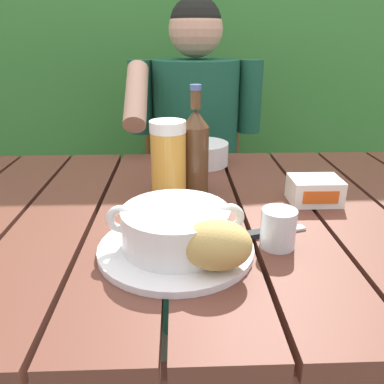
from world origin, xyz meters
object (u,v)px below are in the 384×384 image
bread_roll (215,245)px  water_glass_small (278,228)px  beer_glass (168,160)px  beer_bottle (195,149)px  soup_bowl (176,226)px  person_eating (195,144)px  serving_plate (176,248)px  table_knife (263,233)px  butter_tub (315,190)px  chair_near_diner (194,187)px  diner_bowl (202,153)px

bread_roll → water_glass_small: size_ratio=1.65×
beer_glass → beer_bottle: beer_bottle is taller
soup_bowl → beer_glass: (-0.02, 0.24, 0.04)m
person_eating → serving_plate: person_eating is taller
soup_bowl → table_knife: soup_bowl is taller
person_eating → butter_tub: 0.68m
soup_bowl → butter_tub: 0.37m
table_knife → beer_bottle: bearing=116.9°
soup_bowl → water_glass_small: (0.18, 0.01, -0.01)m
person_eating → table_knife: 0.79m
person_eating → beer_bottle: bearing=-92.5°
chair_near_diner → bread_roll: size_ratio=8.65×
soup_bowl → beer_bottle: size_ratio=0.93×
chair_near_diner → table_knife: size_ratio=6.97×
beer_glass → beer_bottle: 0.07m
bread_roll → water_glass_small: 0.14m
bread_roll → beer_bottle: bearing=92.3°
person_eating → butter_tub: (0.24, -0.64, 0.06)m
soup_bowl → chair_near_diner: bearing=86.0°
butter_tub → table_knife: bearing=-133.6°
butter_tub → diner_bowl: bearing=129.0°
beer_bottle → butter_tub: bearing=-16.7°
person_eating → bread_roll: (-0.01, -0.91, 0.08)m
table_knife → beer_glass: bearing=132.9°
bread_roll → chair_near_diner: bearing=89.3°
butter_tub → diner_bowl: diner_bowl is taller
chair_near_diner → soup_bowl: bearing=-94.0°
bread_roll → beer_glass: size_ratio=0.65×
soup_bowl → butter_tub: size_ratio=2.12×
soup_bowl → diner_bowl: soup_bowl is taller
beer_bottle → table_knife: size_ratio=1.74×
beer_glass → person_eating: bearing=81.7°
water_glass_small → beer_glass: bearing=129.9°
chair_near_diner → beer_glass: size_ratio=5.63×
beer_glass → table_knife: (0.18, -0.19, -0.09)m
soup_bowl → water_glass_small: bearing=3.6°
beer_bottle → diner_bowl: (0.03, 0.21, -0.07)m
soup_bowl → diner_bowl: 0.50m
person_eating → table_knife: size_ratio=8.62×
butter_tub → diner_bowl: size_ratio=0.72×
soup_bowl → beer_glass: size_ratio=1.31×
butter_tub → soup_bowl: bearing=-146.5°
bread_roll → beer_glass: (-0.08, 0.32, 0.04)m
person_eating → serving_plate: (-0.07, -0.84, 0.04)m
beer_bottle → butter_tub: size_ratio=2.27×
chair_near_diner → beer_glass: (-0.09, -0.80, 0.37)m
diner_bowl → beer_glass: bearing=-109.8°
serving_plate → beer_glass: size_ratio=1.51×
chair_near_diner → beer_bottle: size_ratio=4.01×
beer_bottle → water_glass_small: bearing=-63.9°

